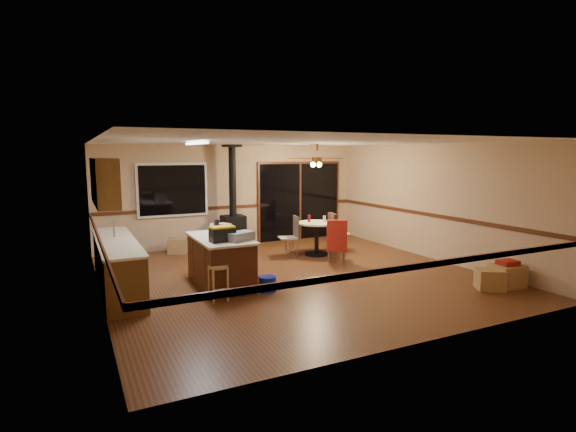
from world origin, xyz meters
TOP-DOWN VIEW (x-y plane):
  - floor at (0.00, 0.00)m, footprint 7.00×7.00m
  - ceiling at (0.00, 0.00)m, footprint 7.00×7.00m
  - wall_back at (0.00, 3.50)m, footprint 7.00×0.00m
  - wall_front at (0.00, -3.50)m, footprint 7.00×0.00m
  - wall_left at (-3.50, 0.00)m, footprint 0.00×7.00m
  - wall_right at (3.50, 0.00)m, footprint 0.00×7.00m
  - chair_rail at (0.00, 0.00)m, footprint 7.00×7.00m
  - window at (-1.60, 3.45)m, footprint 1.72×0.10m
  - sliding_door at (1.90, 3.45)m, footprint 2.52×0.10m
  - lower_cabinets at (-3.20, 0.50)m, footprint 0.60×3.00m
  - countertop at (-3.20, 0.50)m, footprint 0.64×3.04m
  - upper_cabinets at (-3.33, 0.70)m, footprint 0.35×2.00m
  - kitchen_island at (-1.50, 0.00)m, footprint 0.88×1.68m
  - wood_stove at (-0.20, 3.05)m, footprint 0.55×0.50m
  - ceiling_fan at (1.31, 1.45)m, footprint 0.24×0.24m
  - fluorescent_strip at (-1.80, 0.30)m, footprint 0.10×1.20m
  - toolbox_grey at (-1.29, -0.47)m, footprint 0.55×0.44m
  - toolbox_black at (-1.59, -0.42)m, footprint 0.44×0.26m
  - toolbox_yellow_lid at (-1.59, -0.42)m, footprint 0.42×0.25m
  - box_on_island at (-1.31, 0.38)m, footprint 0.28×0.32m
  - bottle_dark at (-1.54, 0.05)m, footprint 0.10×0.10m
  - bottle_pink at (-1.49, -0.03)m, footprint 0.10×0.10m
  - bottle_white at (-1.51, 0.48)m, footprint 0.07×0.07m
  - bar_stool at (-1.78, -0.78)m, footprint 0.41×0.41m
  - blue_bucket at (-0.86, -0.65)m, footprint 0.40×0.40m
  - dining_table at (1.31, 1.45)m, footprint 0.90×0.90m
  - glass_red at (1.16, 1.55)m, footprint 0.08×0.08m
  - glass_cream at (1.49, 1.40)m, footprint 0.08×0.08m
  - chair_left at (0.71, 1.53)m, footprint 0.47×0.47m
  - chair_near at (1.33, 0.58)m, footprint 0.58×0.60m
  - chair_right at (1.83, 1.53)m, footprint 0.53×0.50m
  - box_under_window at (-1.61, 3.08)m, footprint 0.54×0.49m
  - box_corner_a at (3.10, -2.31)m, footprint 0.57×0.50m
  - box_corner_b at (2.70, -2.29)m, footprint 0.58×0.56m
  - box_small_red at (3.10, -2.31)m, footprint 0.35×0.30m

SIDE VIEW (x-z plane):
  - floor at x=0.00m, z-range 0.00..0.00m
  - blue_bucket at x=-0.86m, z-range 0.00..0.26m
  - box_under_window at x=-1.61m, z-range 0.00..0.36m
  - box_corner_b at x=2.70m, z-range 0.00..0.36m
  - box_corner_a at x=3.10m, z-range 0.00..0.40m
  - bar_stool at x=-1.78m, z-range 0.00..0.58m
  - lower_cabinets at x=-3.20m, z-range 0.00..0.86m
  - box_small_red at x=3.10m, z-range 0.40..0.49m
  - kitchen_island at x=-1.50m, z-range 0.00..0.90m
  - dining_table at x=1.31m, z-range 0.14..0.92m
  - chair_left at x=0.71m, z-range 0.33..0.85m
  - chair_near at x=1.33m, z-range 0.25..0.95m
  - chair_right at x=1.83m, z-range 0.25..0.95m
  - wood_stove at x=-0.20m, z-range -0.53..1.99m
  - glass_cream at x=1.49m, z-range 0.78..0.93m
  - glass_red at x=1.16m, z-range 0.78..0.95m
  - countertop at x=-3.20m, z-range 0.86..0.90m
  - toolbox_grey at x=-1.29m, z-range 0.90..1.05m
  - box_on_island at x=-1.31m, z-range 0.90..1.08m
  - bottle_white at x=-1.51m, z-range 0.90..1.08m
  - chair_rail at x=0.00m, z-range 0.96..1.04m
  - toolbox_black at x=-1.59m, z-range 0.90..1.13m
  - bottle_pink at x=-1.49m, z-range 0.90..1.14m
  - sliding_door at x=1.90m, z-range 0.00..2.10m
  - bottle_dark at x=-1.54m, z-range 0.90..1.21m
  - toolbox_yellow_lid at x=-1.59m, z-range 1.13..1.16m
  - wall_back at x=0.00m, z-range -2.20..4.80m
  - wall_front at x=0.00m, z-range -2.20..4.80m
  - wall_left at x=-3.50m, z-range -2.20..4.80m
  - wall_right at x=3.50m, z-range -2.20..4.80m
  - window at x=-1.60m, z-range 0.84..2.16m
  - upper_cabinets at x=-3.33m, z-range 1.50..2.30m
  - ceiling_fan at x=1.31m, z-range 1.94..2.49m
  - fluorescent_strip at x=-1.80m, z-range 2.54..2.58m
  - ceiling at x=0.00m, z-range 2.60..2.60m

